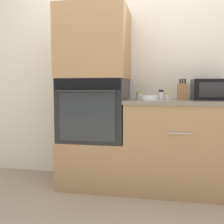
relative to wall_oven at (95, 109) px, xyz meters
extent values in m
plane|color=gray|center=(0.34, -0.30, -0.80)|extent=(12.00, 12.00, 0.00)
cube|color=silver|center=(0.34, 0.33, 0.45)|extent=(8.00, 0.05, 2.50)
cube|color=#A87F56|center=(0.00, 0.00, -0.56)|extent=(0.69, 0.60, 0.48)
cube|color=black|center=(0.00, 0.00, 0.00)|extent=(0.66, 0.59, 0.63)
cube|color=black|center=(0.00, -0.30, 0.26)|extent=(0.64, 0.01, 0.11)
cube|color=#3FBFF2|center=(0.00, -0.30, 0.26)|extent=(0.09, 0.00, 0.03)
cube|color=#282D33|center=(0.00, -0.30, -0.04)|extent=(0.54, 0.01, 0.46)
cylinder|color=black|center=(0.00, -0.33, 0.19)|extent=(0.56, 0.02, 0.02)
cube|color=#A87F56|center=(0.00, 0.00, 0.67)|extent=(0.69, 0.60, 0.71)
cube|color=#A87F56|center=(0.85, 0.00, -0.36)|extent=(1.02, 0.60, 0.87)
cube|color=slate|center=(0.85, 0.00, 0.09)|extent=(1.04, 0.63, 0.03)
cylinder|color=#B7B7BC|center=(0.85, -0.31, -0.17)|extent=(0.22, 0.01, 0.01)
cube|color=black|center=(1.16, 0.09, 0.21)|extent=(0.36, 0.33, 0.20)
cube|color=#28282B|center=(1.14, -0.08, 0.21)|extent=(0.22, 0.01, 0.14)
cube|color=olive|center=(0.89, 0.03, 0.19)|extent=(0.09, 0.11, 0.16)
cylinder|color=black|center=(0.86, 0.03, 0.29)|extent=(0.02, 0.02, 0.04)
cylinder|color=black|center=(0.89, 0.03, 0.29)|extent=(0.02, 0.02, 0.04)
cylinder|color=black|center=(0.91, 0.03, 0.29)|extent=(0.02, 0.02, 0.04)
cylinder|color=white|center=(0.57, -0.15, 0.13)|extent=(0.16, 0.16, 0.04)
cylinder|color=silver|center=(0.89, 0.24, 0.14)|extent=(0.04, 0.04, 0.07)
cylinder|color=gold|center=(0.89, 0.24, 0.18)|extent=(0.04, 0.04, 0.02)
cylinder|color=silver|center=(0.46, 0.01, 0.14)|extent=(0.06, 0.06, 0.06)
cylinder|color=gold|center=(0.46, 0.01, 0.18)|extent=(0.05, 0.05, 0.02)
cylinder|color=silver|center=(0.68, -0.08, 0.15)|extent=(0.05, 0.05, 0.08)
cylinder|color=black|center=(0.68, -0.08, 0.20)|extent=(0.04, 0.04, 0.02)
cylinder|color=silver|center=(0.74, 0.01, 0.14)|extent=(0.05, 0.05, 0.06)
cylinder|color=gold|center=(0.74, 0.01, 0.17)|extent=(0.04, 0.04, 0.02)
camera|label=1|loc=(0.69, -2.65, 0.22)|focal=42.00mm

